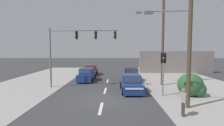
{
  "coord_description": "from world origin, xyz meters",
  "views": [
    {
      "loc": [
        0.93,
        -13.09,
        3.78
      ],
      "look_at": [
        0.62,
        4.0,
        2.52
      ],
      "focal_mm": 28.0,
      "sensor_mm": 36.0,
      "label": 1
    }
  ],
  "objects_px": {
    "sedan_receding_far": "(131,84)",
    "sedan_kerbside_parked": "(131,75)",
    "utility_pole_midground_right": "(162,31)",
    "sedan_crossing_left": "(87,75)",
    "pedestrian_at_kerb": "(183,101)",
    "utility_pole_foreground_right": "(187,36)",
    "traffic_signal_mast": "(73,44)",
    "pedestal_signal_right_kerb": "(163,67)",
    "sedan_oncoming_mid": "(91,70)"
  },
  "relations": [
    {
      "from": "sedan_kerbside_parked",
      "to": "sedan_oncoming_mid",
      "type": "xyz_separation_m",
      "value": [
        -5.71,
        4.97,
        0.0
      ]
    },
    {
      "from": "utility_pole_foreground_right",
      "to": "sedan_receding_far",
      "type": "distance_m",
      "value": 6.79
    },
    {
      "from": "pedestal_signal_right_kerb",
      "to": "sedan_receding_far",
      "type": "height_order",
      "value": "pedestal_signal_right_kerb"
    },
    {
      "from": "pedestal_signal_right_kerb",
      "to": "sedan_kerbside_parked",
      "type": "bearing_deg",
      "value": 104.74
    },
    {
      "from": "sedan_crossing_left",
      "to": "pedestrian_at_kerb",
      "type": "xyz_separation_m",
      "value": [
        7.38,
        -11.54,
        0.22
      ]
    },
    {
      "from": "traffic_signal_mast",
      "to": "sedan_crossing_left",
      "type": "distance_m",
      "value": 5.48
    },
    {
      "from": "utility_pole_midground_right",
      "to": "sedan_crossing_left",
      "type": "relative_size",
      "value": 2.54
    },
    {
      "from": "sedan_receding_far",
      "to": "sedan_kerbside_parked",
      "type": "bearing_deg",
      "value": 84.8
    },
    {
      "from": "pedestrian_at_kerb",
      "to": "traffic_signal_mast",
      "type": "bearing_deg",
      "value": 136.83
    },
    {
      "from": "sedan_receding_far",
      "to": "pedestrian_at_kerb",
      "type": "xyz_separation_m",
      "value": [
        2.39,
        -6.02,
        0.22
      ]
    },
    {
      "from": "sedan_receding_far",
      "to": "pedestrian_at_kerb",
      "type": "distance_m",
      "value": 6.48
    },
    {
      "from": "pedestal_signal_right_kerb",
      "to": "sedan_crossing_left",
      "type": "distance_m",
      "value": 10.41
    },
    {
      "from": "sedan_receding_far",
      "to": "sedan_oncoming_mid",
      "type": "distance_m",
      "value": 11.9
    },
    {
      "from": "utility_pole_foreground_right",
      "to": "pedestal_signal_right_kerb",
      "type": "height_order",
      "value": "utility_pole_foreground_right"
    },
    {
      "from": "pedestal_signal_right_kerb",
      "to": "sedan_oncoming_mid",
      "type": "bearing_deg",
      "value": 121.86
    },
    {
      "from": "sedan_crossing_left",
      "to": "sedan_receding_far",
      "type": "bearing_deg",
      "value": -47.92
    },
    {
      "from": "pedestal_signal_right_kerb",
      "to": "sedan_oncoming_mid",
      "type": "height_order",
      "value": "pedestal_signal_right_kerb"
    },
    {
      "from": "traffic_signal_mast",
      "to": "sedan_kerbside_parked",
      "type": "xyz_separation_m",
      "value": [
        6.14,
        4.25,
        -3.65
      ]
    },
    {
      "from": "traffic_signal_mast",
      "to": "pedestal_signal_right_kerb",
      "type": "height_order",
      "value": "traffic_signal_mast"
    },
    {
      "from": "sedan_kerbside_parked",
      "to": "pedestrian_at_kerb",
      "type": "distance_m",
      "value": 11.91
    },
    {
      "from": "traffic_signal_mast",
      "to": "pedestal_signal_right_kerb",
      "type": "relative_size",
      "value": 1.93
    },
    {
      "from": "utility_pole_midground_right",
      "to": "pedestal_signal_right_kerb",
      "type": "height_order",
      "value": "utility_pole_midground_right"
    },
    {
      "from": "traffic_signal_mast",
      "to": "sedan_kerbside_parked",
      "type": "height_order",
      "value": "traffic_signal_mast"
    },
    {
      "from": "traffic_signal_mast",
      "to": "pedestal_signal_right_kerb",
      "type": "distance_m",
      "value": 8.83
    },
    {
      "from": "utility_pole_foreground_right",
      "to": "sedan_kerbside_parked",
      "type": "xyz_separation_m",
      "value": [
        -2.6,
        10.25,
        -4.01
      ]
    },
    {
      "from": "utility_pole_foreground_right",
      "to": "sedan_crossing_left",
      "type": "relative_size",
      "value": 2.04
    },
    {
      "from": "sedan_kerbside_parked",
      "to": "traffic_signal_mast",
      "type": "bearing_deg",
      "value": -145.27
    },
    {
      "from": "sedan_receding_far",
      "to": "sedan_crossing_left",
      "type": "bearing_deg",
      "value": 132.08
    },
    {
      "from": "utility_pole_foreground_right",
      "to": "pedestal_signal_right_kerb",
      "type": "distance_m",
      "value": 3.79
    },
    {
      "from": "sedan_oncoming_mid",
      "to": "traffic_signal_mast",
      "type": "bearing_deg",
      "value": -92.67
    },
    {
      "from": "sedan_receding_far",
      "to": "pedestrian_at_kerb",
      "type": "bearing_deg",
      "value": -68.35
    },
    {
      "from": "sedan_oncoming_mid",
      "to": "pedestrian_at_kerb",
      "type": "height_order",
      "value": "pedestrian_at_kerb"
    },
    {
      "from": "utility_pole_foreground_right",
      "to": "utility_pole_midground_right",
      "type": "height_order",
      "value": "utility_pole_midground_right"
    },
    {
      "from": "sedan_oncoming_mid",
      "to": "sedan_crossing_left",
      "type": "height_order",
      "value": "same"
    },
    {
      "from": "utility_pole_midground_right",
      "to": "sedan_kerbside_parked",
      "type": "bearing_deg",
      "value": 135.67
    },
    {
      "from": "sedan_crossing_left",
      "to": "utility_pole_midground_right",
      "type": "bearing_deg",
      "value": -17.35
    },
    {
      "from": "pedestrian_at_kerb",
      "to": "sedan_crossing_left",
      "type": "bearing_deg",
      "value": 122.58
    },
    {
      "from": "traffic_signal_mast",
      "to": "sedan_crossing_left",
      "type": "relative_size",
      "value": 1.61
    },
    {
      "from": "sedan_crossing_left",
      "to": "pedestrian_at_kerb",
      "type": "distance_m",
      "value": 13.7
    },
    {
      "from": "sedan_kerbside_parked",
      "to": "utility_pole_midground_right",
      "type": "bearing_deg",
      "value": -44.33
    },
    {
      "from": "sedan_receding_far",
      "to": "pedestrian_at_kerb",
      "type": "height_order",
      "value": "pedestrian_at_kerb"
    },
    {
      "from": "pedestrian_at_kerb",
      "to": "utility_pole_foreground_right",
      "type": "bearing_deg",
      "value": 64.12
    },
    {
      "from": "sedan_oncoming_mid",
      "to": "utility_pole_foreground_right",
      "type": "bearing_deg",
      "value": -61.36
    },
    {
      "from": "sedan_receding_far",
      "to": "sedan_crossing_left",
      "type": "height_order",
      "value": "same"
    },
    {
      "from": "utility_pole_midground_right",
      "to": "sedan_receding_far",
      "type": "height_order",
      "value": "utility_pole_midground_right"
    },
    {
      "from": "traffic_signal_mast",
      "to": "sedan_receding_far",
      "type": "relative_size",
      "value": 1.61
    },
    {
      "from": "pedestal_signal_right_kerb",
      "to": "pedestrian_at_kerb",
      "type": "distance_m",
      "value": 4.7
    },
    {
      "from": "utility_pole_midground_right",
      "to": "pedestrian_at_kerb",
      "type": "relative_size",
      "value": 6.66
    },
    {
      "from": "utility_pole_midground_right",
      "to": "sedan_kerbside_parked",
      "type": "xyz_separation_m",
      "value": [
        -2.92,
        2.85,
        -5.1
      ]
    },
    {
      "from": "pedestal_signal_right_kerb",
      "to": "sedan_oncoming_mid",
      "type": "xyz_separation_m",
      "value": [
        -7.63,
        12.28,
        -1.71
      ]
    }
  ]
}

